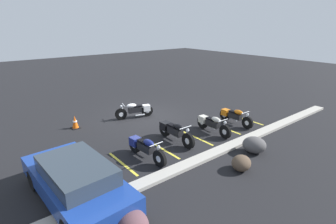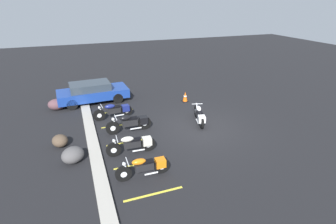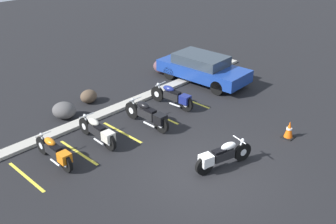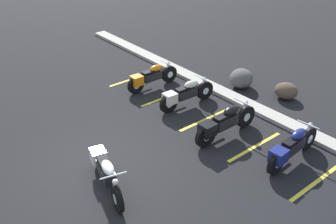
% 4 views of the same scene
% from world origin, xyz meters
% --- Properties ---
extents(ground, '(60.00, 60.00, 0.00)m').
position_xyz_m(ground, '(0.00, 0.00, 0.00)').
color(ground, black).
extents(motorcycle_white_featured, '(2.07, 0.84, 0.83)m').
position_xyz_m(motorcycle_white_featured, '(0.57, -0.18, 0.44)').
color(motorcycle_white_featured, black).
rests_on(motorcycle_white_featured, ground).
extents(parked_bike_0, '(0.58, 2.06, 0.81)m').
position_xyz_m(parked_bike_0, '(-2.86, 3.74, 0.43)').
color(parked_bike_0, black).
rests_on(parked_bike_0, ground).
extents(parked_bike_1, '(0.59, 2.11, 0.83)m').
position_xyz_m(parked_bike_1, '(-1.14, 3.78, 0.44)').
color(parked_bike_1, black).
rests_on(parked_bike_1, ground).
extents(parked_bike_2, '(0.64, 2.27, 0.89)m').
position_xyz_m(parked_bike_2, '(0.87, 3.42, 0.47)').
color(parked_bike_2, black).
rests_on(parked_bike_2, ground).
extents(parked_bike_3, '(0.61, 2.16, 0.85)m').
position_xyz_m(parked_bike_3, '(2.74, 3.90, 0.45)').
color(parked_bike_3, black).
rests_on(parked_bike_3, ground).
extents(car_blue, '(2.03, 4.39, 1.29)m').
position_xyz_m(car_blue, '(5.68, 4.80, 0.68)').
color(car_blue, black).
rests_on(car_blue, ground).
extents(concrete_curb, '(18.00, 0.50, 0.12)m').
position_xyz_m(concrete_curb, '(0.00, 5.37, 0.06)').
color(concrete_curb, '#A8A399').
rests_on(concrete_curb, ground).
extents(landscape_rock_0, '(1.18, 1.21, 0.66)m').
position_xyz_m(landscape_rock_0, '(-0.94, 6.23, 0.33)').
color(landscape_rock_0, '#4B4949').
rests_on(landscape_rock_0, ground).
extents(landscape_rock_2, '(0.95, 0.89, 0.55)m').
position_xyz_m(landscape_rock_2, '(0.56, 6.74, 0.27)').
color(landscape_rock_2, '#4E3E30').
rests_on(landscape_rock_2, ground).
extents(traffic_cone, '(0.40, 0.40, 0.65)m').
position_xyz_m(traffic_cone, '(3.74, -0.77, 0.30)').
color(traffic_cone, black).
rests_on(traffic_cone, ground).
extents(stall_line_0, '(0.10, 2.10, 0.00)m').
position_xyz_m(stall_line_0, '(-3.90, 3.76, 0.00)').
color(stall_line_0, gold).
rests_on(stall_line_0, ground).
extents(stall_line_1, '(0.10, 2.10, 0.00)m').
position_xyz_m(stall_line_1, '(-2.02, 3.76, 0.00)').
color(stall_line_1, gold).
rests_on(stall_line_1, ground).
extents(stall_line_2, '(0.10, 2.10, 0.00)m').
position_xyz_m(stall_line_2, '(-0.14, 3.76, 0.00)').
color(stall_line_2, gold).
rests_on(stall_line_2, ground).
extents(stall_line_3, '(0.10, 2.10, 0.00)m').
position_xyz_m(stall_line_3, '(1.75, 3.76, 0.00)').
color(stall_line_3, gold).
rests_on(stall_line_3, ground).
extents(stall_line_4, '(0.10, 2.10, 0.00)m').
position_xyz_m(stall_line_4, '(3.63, 3.76, 0.00)').
color(stall_line_4, gold).
rests_on(stall_line_4, ground).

